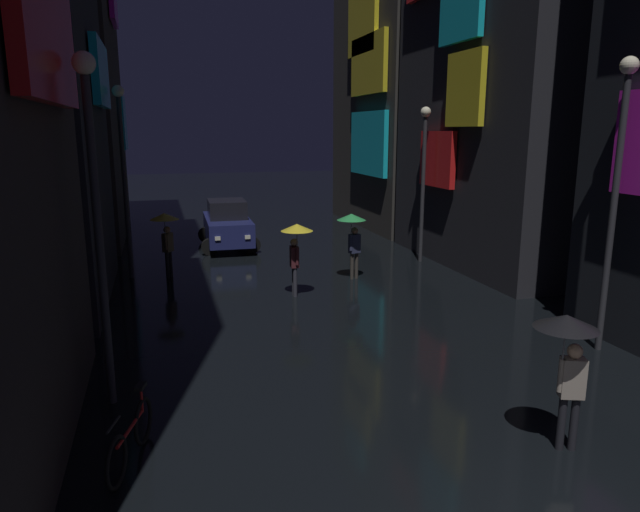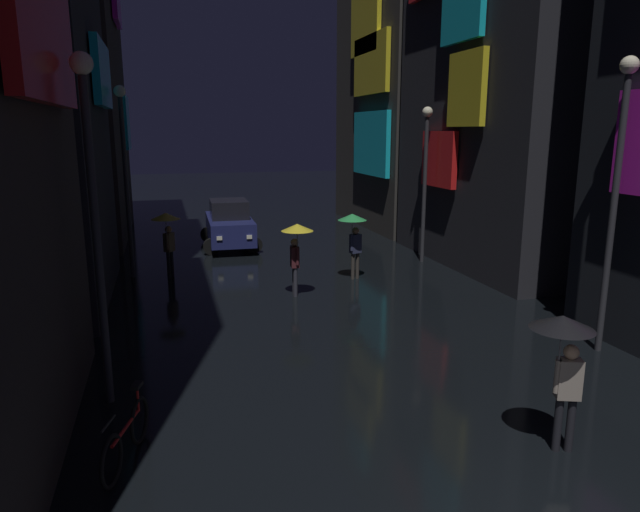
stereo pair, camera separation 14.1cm
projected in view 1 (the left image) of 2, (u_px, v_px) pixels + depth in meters
building_left_far at (58, 7)px, 23.14m from camera, size 4.25×8.99×19.06m
building_right_mid at (506, 68)px, 19.15m from camera, size 4.25×8.64×13.36m
building_right_far at (399, 64)px, 27.29m from camera, size 4.25×8.52×15.52m
pedestrian_midstreet_centre_black at (568, 345)px, 8.14m from camera, size 0.90×0.90×2.12m
pedestrian_foreground_right_yellow at (166, 227)px, 17.96m from camera, size 0.90×0.90×2.12m
pedestrian_far_right_yellow at (296, 239)px, 15.93m from camera, size 0.90×0.90×2.12m
pedestrian_foreground_left_green at (352, 228)px, 17.82m from camera, size 0.90×0.90×2.12m
bicycle_parked_at_storefront at (131, 438)px, 8.09m from camera, size 0.59×1.76×0.96m
car_distant at (227, 225)px, 22.95m from camera, size 2.33×4.19×1.92m
streetlamp_left_near at (95, 195)px, 9.20m from camera, size 0.36×0.36×5.85m
streetlamp_right_far at (424, 166)px, 19.96m from camera, size 0.36×0.36×5.45m
streetlamp_right_near at (617, 176)px, 11.59m from camera, size 0.36×0.36×6.08m
streetlamp_left_far at (123, 162)px, 17.61m from camera, size 0.36×0.36×5.99m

